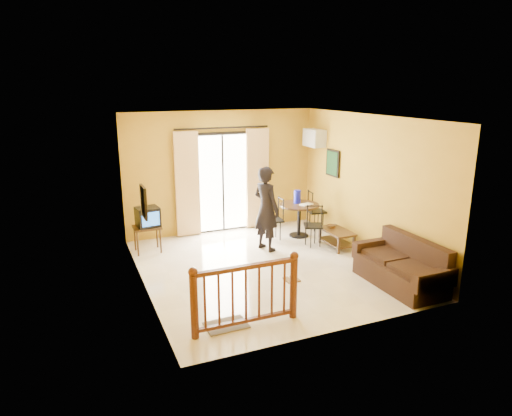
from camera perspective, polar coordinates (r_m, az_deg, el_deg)
name	(u,v)px	position (r m, az deg, el deg)	size (l,w,h in m)	color
ground	(266,267)	(8.72, 1.21, -7.42)	(5.00, 5.00, 0.00)	beige
room_shell	(266,179)	(8.22, 1.27, 3.60)	(5.00, 5.00, 5.00)	white
balcony_door	(223,182)	(10.54, -4.15, 3.29)	(2.25, 0.14, 2.46)	black
tv_table	(147,230)	(9.61, -13.46, -2.67)	(0.55, 0.46, 0.55)	black
television	(148,217)	(9.53, -13.38, -1.08)	(0.49, 0.46, 0.40)	black
picture_left	(144,202)	(7.45, -13.85, 0.73)	(0.05, 0.42, 0.52)	black
dining_table	(299,211)	(10.33, 5.43, -0.37)	(0.90, 0.90, 0.75)	black
water_jug	(297,197)	(10.35, 5.19, 1.42)	(0.16, 0.16, 0.30)	#1318B7
serving_tray	(306,204)	(10.26, 6.31, 0.46)	(0.28, 0.18, 0.02)	beige
dining_chairs	(301,238)	(10.38, 5.63, -3.74)	(1.69, 1.46, 0.95)	black
air_conditioner	(314,138)	(10.81, 7.28, 8.68)	(0.31, 0.60, 0.40)	silver
botanical_print	(333,163)	(10.39, 9.57, 5.55)	(0.05, 0.50, 0.60)	black
coffee_table	(337,236)	(9.84, 10.04, -3.44)	(0.47, 0.84, 0.37)	black
bowl	(331,226)	(9.97, 9.42, -2.24)	(0.18, 0.18, 0.06)	brown
sofa	(403,268)	(8.28, 17.86, -7.16)	(0.81, 1.73, 0.83)	black
standing_person	(266,209)	(9.37, 1.29, -0.09)	(0.64, 0.42, 1.77)	black
stair_balustrade	(246,291)	(6.48, -1.26, -10.31)	(1.63, 0.13, 1.04)	#471E0F
doormat	(226,325)	(6.78, -3.73, -14.40)	(0.60, 0.40, 0.02)	#5E544B
sandals	(292,279)	(8.19, 4.48, -8.90)	(0.24, 0.25, 0.03)	brown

